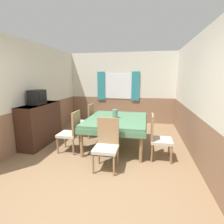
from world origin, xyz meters
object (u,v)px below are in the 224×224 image
chair_left_near (71,131)px  sideboard (41,124)px  tv (37,97)px  vase (115,114)px  dining_table (117,122)px  chair_right_near (158,136)px  chair_left_far (87,120)px  chair_head_near (107,143)px

chair_left_near → sideboard: bearing=72.3°
tv → vase: bearing=8.3°
tv → dining_table: bearing=7.8°
vase → chair_right_near: bearing=-28.3°
chair_left_far → tv: tv is taller
chair_left_far → vase: bearing=-119.4°
sideboard → tv: size_ratio=3.31×
tv → vase: 1.97m
chair_left_near → sideboard: 1.04m
chair_left_near → vase: bearing=-59.4°
chair_left_near → vase: 1.12m
chair_left_near → vase: size_ratio=4.48×
chair_head_near → sideboard: size_ratio=0.71×
chair_right_near → chair_head_near: same height
chair_right_near → chair_head_near: size_ratio=1.00×
tv → vase: tv is taller
sideboard → chair_right_near: bearing=-6.2°
chair_left_near → tv: bearing=75.1°
chair_left_near → chair_head_near: size_ratio=1.00×
sideboard → chair_left_far: bearing=37.2°
dining_table → sideboard: (-1.95, -0.22, -0.09)m
tv → vase: (1.91, 0.28, -0.40)m
chair_left_near → chair_left_far: 1.06m
tv → vase: size_ratio=1.91×
chair_right_near → chair_left_far: 2.20m
chair_left_near → tv: tv is taller
chair_left_far → sideboard: sideboard is taller
chair_left_far → sideboard: (-0.99, -0.75, 0.03)m
chair_head_near → chair_left_far: same height
dining_table → chair_left_far: (-0.97, 0.53, -0.12)m
chair_left_near → chair_head_near: (0.97, -0.57, 0.00)m
chair_left_far → vase: 1.11m
dining_table → chair_right_near: size_ratio=1.81×
chair_left_far → sideboard: size_ratio=0.71×
sideboard → vase: (1.91, 0.23, 0.30)m
vase → chair_left_far: bearing=150.6°
chair_left_far → sideboard: bearing=127.2°
chair_head_near → tv: (-1.96, 0.84, 0.73)m
vase → chair_head_near: bearing=-87.7°
chair_right_near → chair_head_near: bearing=-59.3°
tv → chair_left_near: bearing=-14.9°
chair_left_near → chair_head_near: bearing=-120.7°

